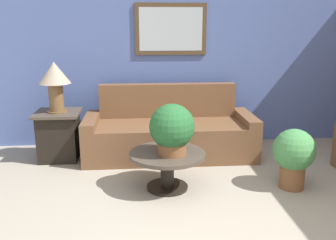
{
  "coord_description": "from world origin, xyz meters",
  "views": [
    {
      "loc": [
        -0.61,
        -2.53,
        1.77
      ],
      "look_at": [
        -0.25,
        1.91,
        0.62
      ],
      "focal_mm": 40.0,
      "sensor_mm": 36.0,
      "label": 1
    }
  ],
  "objects": [
    {
      "name": "wall_back",
      "position": [
        -0.0,
        2.97,
        1.31
      ],
      "size": [
        7.57,
        0.09,
        2.6
      ],
      "color": "#5166A8",
      "rests_on": "ground_plane"
    },
    {
      "name": "couch_main",
      "position": [
        -0.19,
        2.37,
        0.3
      ],
      "size": [
        2.28,
        0.89,
        0.94
      ],
      "color": "brown",
      "rests_on": "ground_plane"
    },
    {
      "name": "coffee_table",
      "position": [
        -0.31,
        1.29,
        0.3
      ],
      "size": [
        0.83,
        0.83,
        0.42
      ],
      "color": "black",
      "rests_on": "ground_plane"
    },
    {
      "name": "side_table",
      "position": [
        -1.67,
        2.35,
        0.33
      ],
      "size": [
        0.58,
        0.58,
        0.64
      ],
      "color": "black",
      "rests_on": "ground_plane"
    },
    {
      "name": "table_lamp",
      "position": [
        -1.67,
        2.35,
        1.08
      ],
      "size": [
        0.41,
        0.41,
        0.65
      ],
      "color": "brown",
      "rests_on": "side_table"
    },
    {
      "name": "potted_plant_on_table",
      "position": [
        -0.26,
        1.24,
        0.7
      ],
      "size": [
        0.48,
        0.48,
        0.55
      ],
      "color": "brown",
      "rests_on": "coffee_table"
    },
    {
      "name": "potted_plant_floor",
      "position": [
        1.07,
        1.19,
        0.39
      ],
      "size": [
        0.46,
        0.46,
        0.67
      ],
      "color": "brown",
      "rests_on": "ground_plane"
    }
  ]
}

